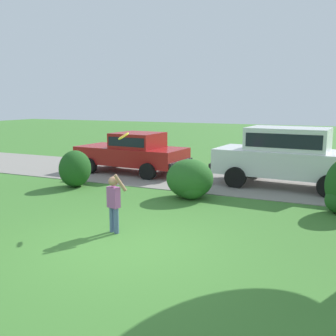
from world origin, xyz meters
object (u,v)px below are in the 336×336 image
object	(u,v)px
frisbee	(124,136)
parked_sedan	(133,151)
child_thrower	(114,200)
parked_suv	(287,154)

from	to	relation	value
frisbee	parked_sedan	bearing A→B (deg)	117.52
parked_sedan	child_thrower	size ratio (longest dim) A/B	3.50
parked_sedan	child_thrower	world-z (taller)	parked_sedan
child_thrower	frisbee	xyz separation A→B (m)	(-0.30, 0.95, 1.24)
parked_sedan	parked_suv	size ratio (longest dim) A/B	0.94
parked_suv	frisbee	bearing A→B (deg)	-119.86
parked_suv	child_thrower	size ratio (longest dim) A/B	3.74
parked_sedan	parked_suv	bearing A→B (deg)	-1.42
child_thrower	frisbee	size ratio (longest dim) A/B	4.29
parked_sedan	child_thrower	bearing A→B (deg)	-63.89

